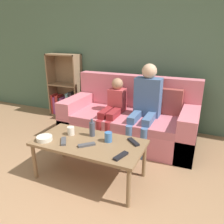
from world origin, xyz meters
TOP-DOWN VIEW (x-y plane):
  - wall_back at (0.00, 2.70)m, footprint 12.00×0.06m
  - couch at (0.05, 2.06)m, footprint 1.88×0.89m
  - bookshelf at (-1.40, 2.54)m, footprint 0.61×0.28m
  - coffee_table at (-0.03, 0.98)m, footprint 1.14×0.58m
  - person_adult at (0.30, 1.97)m, footprint 0.35×0.62m
  - person_child at (-0.15, 1.92)m, footprint 0.23×0.62m
  - cup_near at (0.16, 1.06)m, footprint 0.08×0.08m
  - cup_far at (-0.29, 1.05)m, footprint 0.08×0.08m
  - tv_remote_0 at (-0.26, 0.87)m, footprint 0.14×0.17m
  - tv_remote_1 at (0.39, 0.83)m, footprint 0.10×0.18m
  - tv_remote_2 at (0.00, 0.89)m, footprint 0.15×0.15m
  - tv_remote_3 at (0.40, 1.14)m, footprint 0.16×0.15m
  - snack_bowl at (-0.46, 0.82)m, footprint 0.16×0.16m
  - bottle at (-0.06, 1.12)m, footprint 0.06×0.06m

SIDE VIEW (x-z plane):
  - couch at x=0.05m, z-range -0.16..0.74m
  - coffee_table at x=-0.03m, z-range 0.17..0.60m
  - bookshelf at x=-1.40m, z-range -0.15..1.00m
  - tv_remote_0 at x=-0.26m, z-range 0.43..0.45m
  - tv_remote_1 at x=0.39m, z-range 0.43..0.45m
  - tv_remote_2 at x=0.00m, z-range 0.43..0.45m
  - tv_remote_3 at x=0.40m, z-range 0.43..0.45m
  - snack_bowl at x=-0.46m, z-range 0.43..0.47m
  - cup_far at x=-0.29m, z-range 0.43..0.52m
  - cup_near at x=0.16m, z-range 0.43..0.53m
  - person_child at x=-0.15m, z-range 0.06..0.95m
  - bottle at x=-0.06m, z-range 0.41..0.61m
  - person_adult at x=0.30m, z-range 0.08..1.20m
  - wall_back at x=0.00m, z-range 0.00..2.60m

